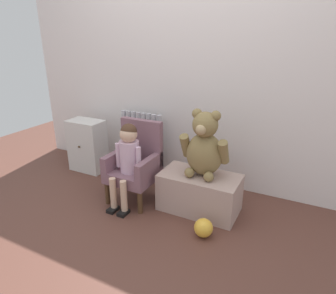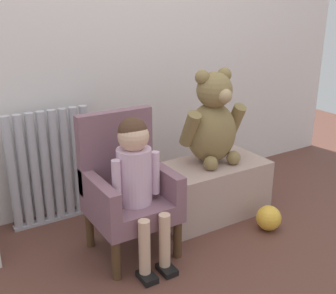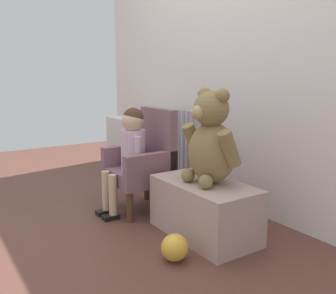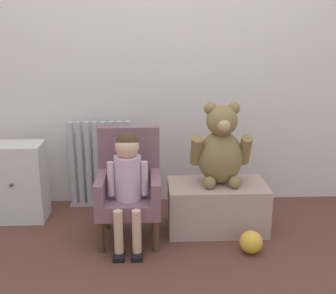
# 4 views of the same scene
# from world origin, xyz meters

# --- Properties ---
(ground_plane) EXTENTS (6.00, 6.00, 0.00)m
(ground_plane) POSITION_xyz_m (0.00, 0.00, 0.00)
(ground_plane) COLOR brown
(back_wall) EXTENTS (3.80, 0.05, 2.40)m
(back_wall) POSITION_xyz_m (0.00, 1.08, 1.20)
(back_wall) COLOR silver
(back_wall) RESTS_ON ground_plane
(radiator) EXTENTS (0.50, 0.05, 0.68)m
(radiator) POSITION_xyz_m (-0.49, 0.96, 0.34)
(radiator) COLOR #B6B5BE
(radiator) RESTS_ON ground_plane
(child_armchair) EXTENTS (0.41, 0.39, 0.73)m
(child_armchair) POSITION_xyz_m (-0.24, 0.46, 0.35)
(child_armchair) COLOR #7C5662
(child_armchair) RESTS_ON ground_plane
(child_figure) EXTENTS (0.25, 0.35, 0.74)m
(child_figure) POSITION_xyz_m (-0.24, 0.35, 0.48)
(child_figure) COLOR #D1AEC6
(child_figure) RESTS_ON ground_plane
(low_bench) EXTENTS (0.67, 0.36, 0.33)m
(low_bench) POSITION_xyz_m (0.35, 0.53, 0.17)
(low_bench) COLOR tan
(low_bench) RESTS_ON ground_plane
(large_teddy_bear) EXTENTS (0.41, 0.28, 0.56)m
(large_teddy_bear) POSITION_xyz_m (0.37, 0.56, 0.58)
(large_teddy_bear) COLOR olive
(large_teddy_bear) RESTS_ON low_bench
(toy_ball) EXTENTS (0.14, 0.14, 0.14)m
(toy_ball) POSITION_xyz_m (0.52, 0.20, 0.07)
(toy_ball) COLOR gold
(toy_ball) RESTS_ON ground_plane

